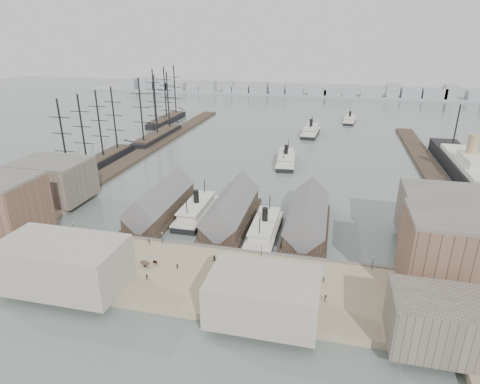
% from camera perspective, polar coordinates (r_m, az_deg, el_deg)
% --- Properties ---
extents(ground, '(900.00, 900.00, 0.00)m').
position_cam_1_polar(ground, '(125.03, -3.20, -7.48)').
color(ground, '#515E59').
rests_on(ground, ground).
extents(quay, '(180.00, 30.00, 2.00)m').
position_cam_1_polar(quay, '(108.29, -6.24, -11.98)').
color(quay, gray).
rests_on(quay, ground).
extents(seawall, '(180.00, 1.20, 2.30)m').
position_cam_1_polar(seawall, '(120.14, -3.91, -8.16)').
color(seawall, '#59544C').
rests_on(seawall, ground).
extents(west_wharf, '(10.00, 220.00, 1.60)m').
position_cam_1_polar(west_wharf, '(235.44, -12.35, 6.31)').
color(west_wharf, '#2D231C').
rests_on(west_wharf, ground).
extents(east_wharf, '(10.00, 180.00, 1.60)m').
position_cam_1_polar(east_wharf, '(208.78, 25.48, 2.74)').
color(east_wharf, '#2D231C').
rests_on(east_wharf, ground).
extents(ferry_shed_west, '(14.00, 42.00, 12.60)m').
position_cam_1_polar(ferry_shed_west, '(145.76, -11.21, -1.47)').
color(ferry_shed_west, '#2D231C').
rests_on(ferry_shed_west, ground).
extents(ferry_shed_center, '(14.00, 42.00, 12.60)m').
position_cam_1_polar(ferry_shed_center, '(137.52, -1.26, -2.48)').
color(ferry_shed_center, '#2D231C').
rests_on(ferry_shed_center, ground).
extents(ferry_shed_east, '(14.00, 42.00, 12.60)m').
position_cam_1_polar(ferry_shed_east, '(133.90, 9.60, -3.48)').
color(ferry_shed_east, '#2D231C').
rests_on(ferry_shed_east, ground).
extents(warehouse_west_back, '(26.00, 20.00, 14.00)m').
position_cam_1_polar(warehouse_west_back, '(167.57, -25.03, 1.51)').
color(warehouse_west_back, '#60564C').
rests_on(warehouse_west_back, west_land).
extents(warehouse_east_front, '(30.00, 18.00, 19.00)m').
position_cam_1_polar(warehouse_east_front, '(110.24, 29.98, -8.04)').
color(warehouse_east_front, brown).
rests_on(warehouse_east_front, east_land).
extents(warehouse_east_back, '(28.00, 20.00, 15.00)m').
position_cam_1_polar(warehouse_east_back, '(135.01, 27.73, -3.32)').
color(warehouse_east_back, '#60564C').
rests_on(warehouse_east_back, east_land).
extents(street_bldg_center, '(24.00, 16.00, 10.00)m').
position_cam_1_polar(street_bldg_center, '(91.02, 3.37, -14.55)').
color(street_bldg_center, gray).
rests_on(street_bldg_center, quay).
extents(street_bldg_west, '(30.00, 16.00, 12.00)m').
position_cam_1_polar(street_bldg_west, '(108.93, -23.86, -9.36)').
color(street_bldg_west, gray).
rests_on(street_bldg_west, quay).
extents(street_bldg_east, '(18.00, 14.00, 11.00)m').
position_cam_1_polar(street_bldg_east, '(92.09, 26.18, -16.21)').
color(street_bldg_east, '#60564C').
rests_on(street_bldg_east, quay).
extents(lamp_post_far_w, '(0.44, 0.44, 3.92)m').
position_cam_1_polar(lamp_post_far_w, '(136.24, -22.65, -4.46)').
color(lamp_post_far_w, black).
rests_on(lamp_post_far_w, quay).
extents(lamp_post_near_w, '(0.44, 0.44, 3.92)m').
position_cam_1_polar(lamp_post_near_w, '(121.86, -11.00, -6.18)').
color(lamp_post_near_w, black).
rests_on(lamp_post_near_w, quay).
extents(lamp_post_near_e, '(0.44, 0.44, 3.92)m').
position_cam_1_polar(lamp_post_near_e, '(113.74, 3.09, -7.91)').
color(lamp_post_near_e, black).
rests_on(lamp_post_near_e, quay).
extents(lamp_post_far_e, '(0.44, 0.44, 3.92)m').
position_cam_1_polar(lamp_post_far_e, '(113.24, 18.39, -9.24)').
color(lamp_post_far_e, black).
rests_on(lamp_post_far_e, quay).
extents(far_shore, '(500.00, 40.00, 15.72)m').
position_cam_1_polar(far_shore, '(443.75, 9.09, 13.91)').
color(far_shore, gray).
rests_on(far_shore, ground).
extents(ferry_docked_west, '(8.78, 29.28, 10.46)m').
position_cam_1_polar(ferry_docked_west, '(143.15, -6.17, -2.56)').
color(ferry_docked_west, black).
rests_on(ferry_docked_west, ground).
extents(ferry_docked_east, '(8.59, 28.64, 10.23)m').
position_cam_1_polar(ferry_docked_east, '(129.47, 3.52, -5.21)').
color(ferry_docked_east, black).
rests_on(ferry_docked_east, ground).
extents(ferry_open_near, '(11.24, 29.77, 10.40)m').
position_cam_1_polar(ferry_open_near, '(201.81, 6.54, 4.63)').
color(ferry_open_near, black).
rests_on(ferry_open_near, ground).
extents(ferry_open_mid, '(11.11, 30.94, 10.86)m').
position_cam_1_polar(ferry_open_mid, '(265.04, 10.02, 8.54)').
color(ferry_open_mid, black).
rests_on(ferry_open_mid, ground).
extents(ferry_open_far, '(10.03, 25.64, 8.93)m').
position_cam_1_polar(ferry_open_far, '(309.62, 15.31, 9.87)').
color(ferry_open_far, black).
rests_on(ferry_open_far, ground).
extents(sailing_ship_near, '(8.78, 60.45, 36.08)m').
position_cam_1_polar(sailing_ship_near, '(208.46, -19.82, 4.09)').
color(sailing_ship_near, black).
rests_on(sailing_ship_near, ground).
extents(sailing_ship_mid, '(9.44, 54.51, 38.79)m').
position_cam_1_polar(sailing_ship_mid, '(253.81, -11.61, 7.91)').
color(sailing_ship_mid, black).
rests_on(sailing_ship_mid, ground).
extents(sailing_ship_far, '(9.55, 53.06, 39.26)m').
position_cam_1_polar(sailing_ship_far, '(303.59, -10.38, 10.20)').
color(sailing_ship_far, black).
rests_on(sailing_ship_far, ground).
extents(ocean_steamer, '(13.64, 99.71, 19.94)m').
position_cam_1_polar(ocean_steamer, '(206.96, 29.65, 2.86)').
color(ocean_steamer, black).
rests_on(ocean_steamer, ground).
extents(tram, '(2.63, 9.54, 3.38)m').
position_cam_1_polar(tram, '(105.84, 25.29, -13.29)').
color(tram, black).
rests_on(tram, quay).
extents(horse_cart_left, '(4.73, 1.99, 1.51)m').
position_cam_1_polar(horse_cart_left, '(131.57, -25.56, -6.82)').
color(horse_cart_left, black).
rests_on(horse_cart_left, quay).
extents(horse_cart_center, '(4.96, 3.02, 1.65)m').
position_cam_1_polar(horse_cart_center, '(112.84, -12.40, -9.80)').
color(horse_cart_center, black).
rests_on(horse_cart_center, quay).
extents(horse_cart_right, '(4.70, 2.27, 1.42)m').
position_cam_1_polar(horse_cart_right, '(103.25, -0.91, -12.51)').
color(horse_cart_right, black).
rests_on(horse_cart_right, quay).
extents(pedestrian_0, '(0.68, 0.71, 1.57)m').
position_cam_1_polar(pedestrian_0, '(131.25, -24.12, -6.64)').
color(pedestrian_0, black).
rests_on(pedestrian_0, quay).
extents(pedestrian_1, '(0.94, 0.85, 1.59)m').
position_cam_1_polar(pedestrian_1, '(126.98, -27.54, -8.21)').
color(pedestrian_1, black).
rests_on(pedestrian_1, quay).
extents(pedestrian_2, '(1.24, 1.25, 1.73)m').
position_cam_1_polar(pedestrian_2, '(123.49, -12.82, -6.91)').
color(pedestrian_2, black).
rests_on(pedestrian_2, quay).
extents(pedestrian_3, '(1.03, 0.62, 1.65)m').
position_cam_1_polar(pedestrian_3, '(107.26, -13.10, -11.67)').
color(pedestrian_3, black).
rests_on(pedestrian_3, quay).
extents(pedestrian_4, '(0.98, 0.76, 1.77)m').
position_cam_1_polar(pedestrian_4, '(112.61, -3.68, -9.32)').
color(pedestrian_4, black).
rests_on(pedestrian_4, quay).
extents(pedestrian_5, '(0.54, 0.67, 1.63)m').
position_cam_1_polar(pedestrian_5, '(105.53, -1.83, -11.65)').
color(pedestrian_5, black).
rests_on(pedestrian_5, quay).
extents(pedestrian_6, '(0.95, 0.97, 1.58)m').
position_cam_1_polar(pedestrian_6, '(108.95, 9.80, -10.85)').
color(pedestrian_6, black).
rests_on(pedestrian_6, quay).
extents(pedestrian_7, '(0.98, 1.31, 1.80)m').
position_cam_1_polar(pedestrian_7, '(99.09, 12.05, -14.59)').
color(pedestrian_7, black).
rests_on(pedestrian_7, quay).
extents(pedestrian_8, '(0.49, 0.96, 1.58)m').
position_cam_1_polar(pedestrian_8, '(105.76, 11.82, -12.10)').
color(pedestrian_8, black).
rests_on(pedestrian_8, quay).
extents(pedestrian_9, '(0.92, 0.95, 1.64)m').
position_cam_1_polar(pedestrian_9, '(104.07, 27.38, -14.94)').
color(pedestrian_9, black).
rests_on(pedestrian_9, quay).
extents(pedestrian_10, '(0.73, 0.79, 1.77)m').
position_cam_1_polar(pedestrian_10, '(129.00, -23.13, -6.92)').
color(pedestrian_10, black).
rests_on(pedestrian_10, quay).
extents(pedestrian_11, '(0.62, 0.75, 1.80)m').
position_cam_1_polar(pedestrian_11, '(109.89, -8.90, -10.41)').
color(pedestrian_11, black).
rests_on(pedestrian_11, quay).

